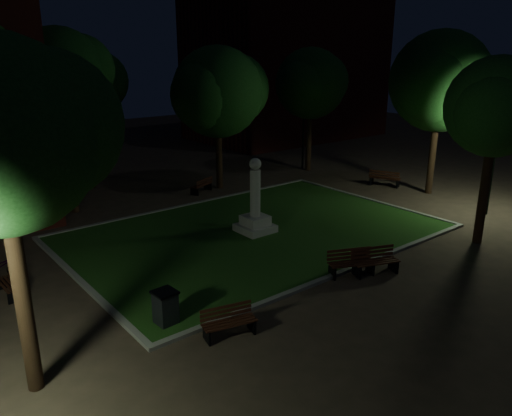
{
  "coord_description": "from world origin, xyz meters",
  "views": [
    {
      "loc": [
        -12.55,
        -13.65,
        7.5
      ],
      "look_at": [
        -0.76,
        1.0,
        1.52
      ],
      "focal_mm": 35.0,
      "sensor_mm": 36.0,
      "label": 1
    }
  ],
  "objects": [
    {
      "name": "bench_far_side",
      "position": [
        1.7,
        8.79,
        0.38
      ],
      "size": [
        1.54,
        1.02,
        0.8
      ],
      "rotation": [
        0.0,
        0.0,
        3.53
      ],
      "color": "black",
      "rests_on": "ground"
    },
    {
      "name": "tree_north_er",
      "position": [
        3.15,
        9.01,
        5.32
      ],
      "size": [
        6.03,
        4.92,
        7.78
      ],
      "color": "black",
      "rests_on": "ground"
    },
    {
      "name": "tree_north_wl",
      "position": [
        -4.86,
        9.74,
        6.54
      ],
      "size": [
        4.85,
        3.96,
        8.54
      ],
      "color": "black",
      "rests_on": "ground"
    },
    {
      "name": "tree_west",
      "position": [
        -10.3,
        -2.82,
        5.87
      ],
      "size": [
        5.0,
        4.08,
        7.92
      ],
      "color": "black",
      "rests_on": "ground"
    },
    {
      "name": "bench_near_left",
      "position": [
        0.74,
        -3.76,
        0.43
      ],
      "size": [
        1.77,
        1.14,
        0.92
      ],
      "rotation": [
        0.0,
        0.0,
        -0.37
      ],
      "color": "black",
      "rests_on": "ground"
    },
    {
      "name": "tree_se",
      "position": [
        6.49,
        -4.52,
        5.45
      ],
      "size": [
        4.67,
        3.81,
        7.36
      ],
      "color": "black",
      "rests_on": "ground"
    },
    {
      "name": "lamppost_se",
      "position": [
        10.2,
        -2.92,
        3.05
      ],
      "size": [
        1.18,
        0.28,
        4.34
      ],
      "color": "black",
      "rests_on": "ground"
    },
    {
      "name": "ground",
      "position": [
        0.0,
        0.0,
        0.0
      ],
      "size": [
        80.0,
        80.0,
        0.0
      ],
      "primitive_type": "plane",
      "color": "#433326"
    },
    {
      "name": "tree_far_north",
      "position": [
        -2.52,
        13.58,
        5.75
      ],
      "size": [
        4.98,
        4.06,
        7.79
      ],
      "color": "black",
      "rests_on": "ground"
    },
    {
      "name": "bench_right_side",
      "position": [
        10.58,
        3.33,
        0.45
      ],
      "size": [
        1.23,
        1.82,
        0.95
      ],
      "rotation": [
        0.0,
        0.0,
        1.97
      ],
      "color": "black",
      "rests_on": "ground"
    },
    {
      "name": "lawn_kerb",
      "position": [
        0.0,
        2.0,
        0.06
      ],
      "size": [
        15.4,
        10.4,
        0.12
      ],
      "color": "slate",
      "rests_on": "ground"
    },
    {
      "name": "lawn",
      "position": [
        0.0,
        2.0,
        0.04
      ],
      "size": [
        15.0,
        10.0,
        0.08
      ],
      "primitive_type": "cube",
      "color": "#204815",
      "rests_on": "ground"
    },
    {
      "name": "trash_bin",
      "position": [
        -6.67,
        -2.26,
        0.54
      ],
      "size": [
        0.66,
        0.66,
        1.07
      ],
      "color": "black",
      "rests_on": "ground"
    },
    {
      "name": "tree_ne",
      "position": [
        10.11,
        8.98,
        5.5
      ],
      "size": [
        5.38,
        4.4,
        7.7
      ],
      "color": "black",
      "rests_on": "ground"
    },
    {
      "name": "tree_east",
      "position": [
        11.45,
        0.92,
        5.96
      ],
      "size": [
        6.35,
        5.18,
        8.55
      ],
      "color": "black",
      "rests_on": "ground"
    },
    {
      "name": "building_far",
      "position": [
        18.0,
        20.0,
        6.0
      ],
      "size": [
        16.0,
        10.0,
        12.0
      ],
      "primitive_type": "cube",
      "color": "#551A13",
      "rests_on": "ground"
    },
    {
      "name": "bench_near_right",
      "position": [
        0.01,
        -3.32,
        0.42
      ],
      "size": [
        1.73,
        1.2,
        0.9
      ],
      "rotation": [
        0.0,
        0.0,
        -0.43
      ],
      "color": "black",
      "rests_on": "ground"
    },
    {
      "name": "monument",
      "position": [
        0.0,
        2.0,
        0.96
      ],
      "size": [
        1.4,
        1.4,
        3.2
      ],
      "color": "gray",
      "rests_on": "lawn"
    },
    {
      "name": "lamppost_ne",
      "position": [
        10.11,
        9.61,
        2.87
      ],
      "size": [
        1.18,
        0.28,
        4.04
      ],
      "color": "black",
      "rests_on": "ground"
    },
    {
      "name": "bench_west_near",
      "position": [
        -5.59,
        -3.81,
        0.39
      ],
      "size": [
        1.59,
        0.87,
        0.83
      ],
      "rotation": [
        0.0,
        0.0,
        -0.24
      ],
      "color": "black",
      "rests_on": "ground"
    },
    {
      "name": "bench_left_side",
      "position": [
        -9.62,
        2.49,
        0.37
      ],
      "size": [
        0.57,
        1.44,
        0.78
      ],
      "rotation": [
        0.0,
        0.0,
        -1.52
      ],
      "color": "black",
      "rests_on": "ground"
    }
  ]
}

